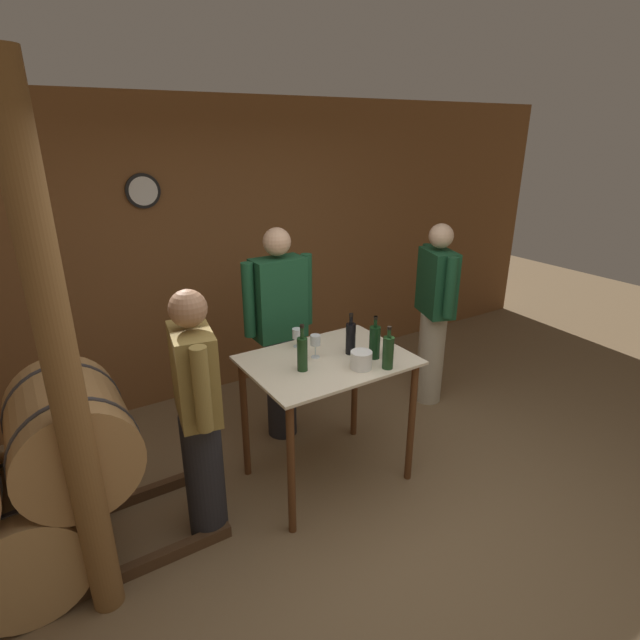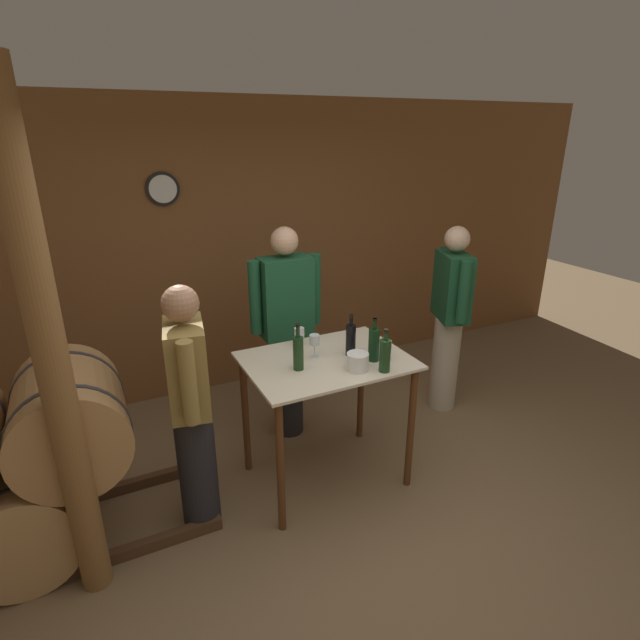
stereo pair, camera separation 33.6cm
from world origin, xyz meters
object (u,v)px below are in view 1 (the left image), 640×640
(wine_glass_near_center, at_px, (315,341))
(person_visitor_bearded, at_px, (435,312))
(wine_bottle_left, at_px, (351,338))
(wine_bottle_center, at_px, (388,352))
(wine_glass_near_right, at_px, (387,343))
(person_host, at_px, (280,331))
(wooden_post, at_px, (65,382))
(ice_bucket, at_px, (361,360))
(wine_glass_near_left, at_px, (297,334))
(wine_bottle_far_left, at_px, (302,353))
(wine_bottle_right, at_px, (375,342))
(person_visitor_with_scarf, at_px, (199,414))

(wine_glass_near_center, relative_size, person_visitor_bearded, 0.10)
(wine_bottle_left, relative_size, wine_bottle_center, 1.02)
(wine_glass_near_right, height_order, person_host, person_host)
(wine_bottle_left, xyz_separation_m, person_host, (-0.19, 0.69, -0.15))
(wooden_post, height_order, wine_bottle_left, wooden_post)
(ice_bucket, bearing_deg, wine_glass_near_left, 108.96)
(wooden_post, xyz_separation_m, wine_glass_near_right, (1.96, 0.08, -0.30))
(wine_bottle_far_left, xyz_separation_m, wine_bottle_center, (0.48, -0.27, -0.01))
(wine_glass_near_left, distance_m, person_visitor_bearded, 1.51)
(wooden_post, xyz_separation_m, person_visitor_bearded, (3.01, 0.68, -0.46))
(wine_bottle_far_left, height_order, wine_bottle_right, wine_bottle_far_left)
(ice_bucket, bearing_deg, wine_bottle_left, 71.66)
(wooden_post, relative_size, wine_bottle_right, 8.96)
(person_visitor_bearded, bearing_deg, wine_bottle_far_left, -163.61)
(wine_bottle_far_left, relative_size, wine_bottle_left, 1.07)
(person_host, height_order, person_visitor_with_scarf, person_host)
(person_visitor_with_scarf, xyz_separation_m, person_visitor_bearded, (2.36, 0.48, 0.03))
(person_visitor_bearded, bearing_deg, wooden_post, -167.21)
(wine_bottle_left, bearing_deg, wine_glass_near_center, 161.92)
(wine_bottle_center, bearing_deg, person_host, 104.56)
(wine_bottle_far_left, distance_m, person_visitor_with_scarf, 0.74)
(wine_bottle_left, bearing_deg, person_visitor_bearded, 19.59)
(wine_bottle_left, distance_m, person_visitor_with_scarf, 1.13)
(person_host, bearing_deg, person_visitor_with_scarf, -142.00)
(wine_glass_near_center, xyz_separation_m, person_host, (0.05, 0.61, -0.15))
(wine_glass_near_left, distance_m, wine_glass_near_center, 0.22)
(ice_bucket, height_order, person_host, person_host)
(wine_bottle_right, xyz_separation_m, wine_glass_near_center, (-0.33, 0.22, 0.00))
(wine_glass_near_left, height_order, person_host, person_host)
(wine_bottle_center, relative_size, wine_glass_near_left, 2.12)
(wine_bottle_right, distance_m, person_host, 0.89)
(wine_bottle_center, xyz_separation_m, person_visitor_bearded, (1.17, 0.76, -0.19))
(wine_bottle_right, distance_m, person_visitor_bearded, 1.31)
(wine_glass_near_center, height_order, wine_glass_near_right, wine_glass_near_center)
(wooden_post, height_order, wine_glass_near_right, wooden_post)
(person_host, bearing_deg, wine_bottle_right, -71.20)
(person_host, bearing_deg, wine_glass_near_right, -65.87)
(wine_bottle_right, height_order, wine_glass_near_right, wine_bottle_right)
(wooden_post, height_order, wine_glass_near_center, wooden_post)
(wine_bottle_right, distance_m, wine_glass_near_center, 0.40)
(person_host, bearing_deg, wine_glass_near_left, -99.14)
(wine_bottle_left, distance_m, wine_bottle_right, 0.17)
(wine_bottle_far_left, bearing_deg, person_host, 73.14)
(wine_glass_near_center, distance_m, wine_glass_near_right, 0.49)
(wine_bottle_left, xyz_separation_m, ice_bucket, (-0.07, -0.22, -0.06))
(wine_glass_near_left, distance_m, person_host, 0.42)
(wine_bottle_right, xyz_separation_m, wine_glass_near_left, (-0.35, 0.44, -0.02))
(wine_bottle_far_left, distance_m, person_host, 0.78)
(wine_bottle_far_left, bearing_deg, person_visitor_bearded, 16.39)
(wine_bottle_center, height_order, wine_glass_near_center, wine_bottle_center)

